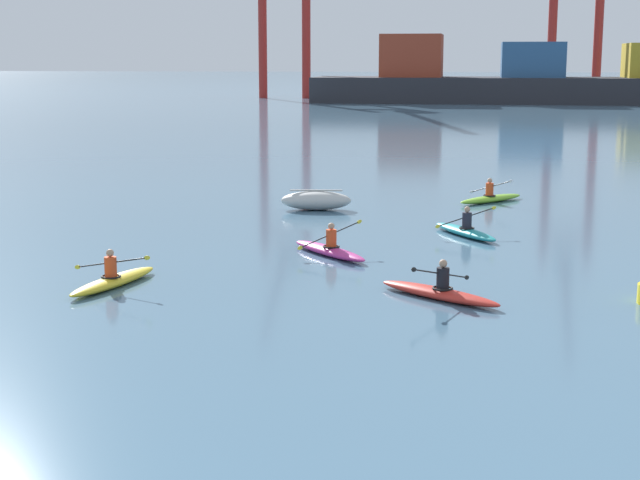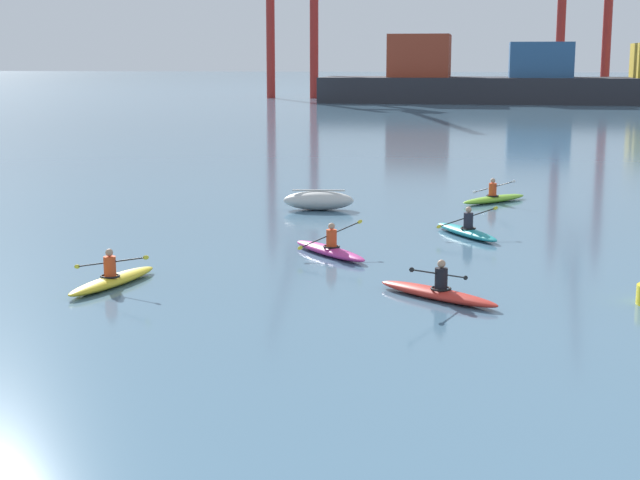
{
  "view_description": "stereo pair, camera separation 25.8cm",
  "coord_description": "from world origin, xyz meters",
  "px_view_note": "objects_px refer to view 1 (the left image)",
  "views": [
    {
      "loc": [
        4.85,
        -6.35,
        5.53
      ],
      "look_at": [
        0.66,
        19.58,
        0.6
      ],
      "focal_mm": 54.43,
      "sensor_mm": 36.0,
      "label": 1
    },
    {
      "loc": [
        5.1,
        -6.3,
        5.53
      ],
      "look_at": [
        0.66,
        19.58,
        0.6
      ],
      "focal_mm": 54.43,
      "sensor_mm": 36.0,
      "label": 2
    }
  ],
  "objects_px": {
    "capsized_dinghy": "(316,201)",
    "kayak_red": "(439,292)",
    "kayak_magenta": "(329,249)",
    "kayak_yellow": "(113,280)",
    "container_barge": "(529,81)",
    "kayak_lime": "(491,198)",
    "kayak_teal": "(465,230)"
  },
  "relations": [
    {
      "from": "kayak_lime",
      "to": "capsized_dinghy",
      "type": "bearing_deg",
      "value": -154.73
    },
    {
      "from": "capsized_dinghy",
      "to": "kayak_red",
      "type": "xyz_separation_m",
      "value": [
        5.05,
        -12.88,
        -0.18
      ]
    },
    {
      "from": "kayak_yellow",
      "to": "kayak_magenta",
      "type": "bearing_deg",
      "value": 44.71
    },
    {
      "from": "kayak_lime",
      "to": "kayak_magenta",
      "type": "bearing_deg",
      "value": -112.45
    },
    {
      "from": "capsized_dinghy",
      "to": "container_barge",
      "type": "bearing_deg",
      "value": 82.43
    },
    {
      "from": "capsized_dinghy",
      "to": "kayak_yellow",
      "type": "height_order",
      "value": "kayak_yellow"
    },
    {
      "from": "kayak_magenta",
      "to": "kayak_yellow",
      "type": "bearing_deg",
      "value": -135.29
    },
    {
      "from": "capsized_dinghy",
      "to": "kayak_yellow",
      "type": "distance_m",
      "value": 13.23
    },
    {
      "from": "kayak_red",
      "to": "container_barge",
      "type": "bearing_deg",
      "value": 86.15
    },
    {
      "from": "container_barge",
      "to": "kayak_yellow",
      "type": "relative_size",
      "value": 15.86
    },
    {
      "from": "kayak_magenta",
      "to": "kayak_red",
      "type": "xyz_separation_m",
      "value": [
        3.3,
        -4.62,
        -0.0
      ]
    },
    {
      "from": "capsized_dinghy",
      "to": "kayak_lime",
      "type": "distance_m",
      "value": 7.1
    },
    {
      "from": "kayak_lime",
      "to": "kayak_teal",
      "type": "bearing_deg",
      "value": -96.71
    },
    {
      "from": "container_barge",
      "to": "kayak_teal",
      "type": "xyz_separation_m",
      "value": [
        -6.48,
        -94.95,
        -2.59
      ]
    },
    {
      "from": "container_barge",
      "to": "kayak_red",
      "type": "xyz_separation_m",
      "value": [
        -6.96,
        -103.31,
        -2.59
      ]
    },
    {
      "from": "container_barge",
      "to": "kayak_lime",
      "type": "xyz_separation_m",
      "value": [
        -5.59,
        -87.4,
        -2.59
      ]
    },
    {
      "from": "kayak_magenta",
      "to": "kayak_red",
      "type": "relative_size",
      "value": 0.93
    },
    {
      "from": "kayak_magenta",
      "to": "kayak_red",
      "type": "bearing_deg",
      "value": -54.45
    },
    {
      "from": "container_barge",
      "to": "kayak_yellow",
      "type": "height_order",
      "value": "container_barge"
    },
    {
      "from": "kayak_teal",
      "to": "kayak_magenta",
      "type": "height_order",
      "value": "kayak_magenta"
    },
    {
      "from": "kayak_teal",
      "to": "container_barge",
      "type": "bearing_deg",
      "value": 86.1
    },
    {
      "from": "kayak_magenta",
      "to": "capsized_dinghy",
      "type": "bearing_deg",
      "value": 101.99
    },
    {
      "from": "capsized_dinghy",
      "to": "kayak_red",
      "type": "distance_m",
      "value": 13.83
    },
    {
      "from": "capsized_dinghy",
      "to": "kayak_yellow",
      "type": "relative_size",
      "value": 0.79
    },
    {
      "from": "kayak_yellow",
      "to": "kayak_red",
      "type": "relative_size",
      "value": 1.1
    },
    {
      "from": "container_barge",
      "to": "kayak_teal",
      "type": "distance_m",
      "value": 95.21
    },
    {
      "from": "kayak_teal",
      "to": "capsized_dinghy",
      "type": "bearing_deg",
      "value": 140.75
    },
    {
      "from": "capsized_dinghy",
      "to": "kayak_lime",
      "type": "xyz_separation_m",
      "value": [
        6.42,
        3.03,
        -0.18
      ]
    },
    {
      "from": "kayak_teal",
      "to": "kayak_yellow",
      "type": "height_order",
      "value": "same"
    },
    {
      "from": "kayak_red",
      "to": "kayak_lime",
      "type": "bearing_deg",
      "value": 85.09
    },
    {
      "from": "kayak_yellow",
      "to": "kayak_red",
      "type": "height_order",
      "value": "same"
    },
    {
      "from": "container_barge",
      "to": "kayak_red",
      "type": "bearing_deg",
      "value": -93.85
    }
  ]
}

